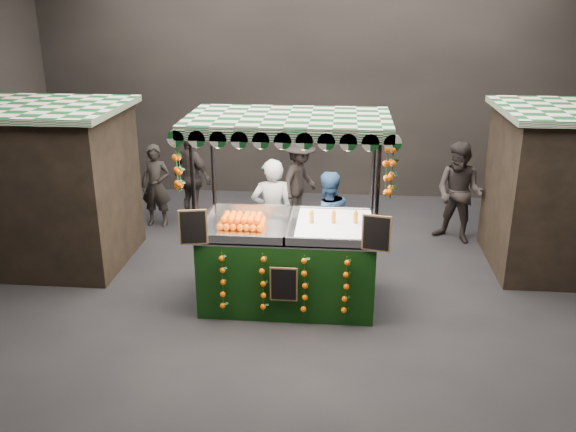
{
  "coord_description": "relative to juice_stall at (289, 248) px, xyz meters",
  "views": [
    {
      "loc": [
        0.52,
        -8.17,
        4.25
      ],
      "look_at": [
        -0.24,
        0.23,
        1.18
      ],
      "focal_mm": 38.63,
      "sensor_mm": 36.0,
      "label": 1
    }
  ],
  "objects": [
    {
      "name": "shopper_4",
      "position": [
        -4.09,
        2.84,
        -0.05
      ],
      "size": [
        0.87,
        0.68,
        1.58
      ],
      "rotation": [
        0.0,
        0.0,
        3.39
      ],
      "color": "black",
      "rests_on": "ground"
    },
    {
      "name": "shopper_1",
      "position": [
        2.78,
        2.62,
        0.06
      ],
      "size": [
        1.11,
        1.05,
        1.8
      ],
      "rotation": [
        0.0,
        0.0,
        -0.57
      ],
      "color": "#2A2322",
      "rests_on": "ground"
    },
    {
      "name": "vendor_blue",
      "position": [
        0.49,
        1.14,
        -0.01
      ],
      "size": [
        0.97,
        0.86,
        1.66
      ],
      "rotation": [
        0.0,
        0.0,
        3.48
      ],
      "color": "navy",
      "rests_on": "ground"
    },
    {
      "name": "market_hall",
      "position": [
        0.19,
        0.16,
        2.54
      ],
      "size": [
        12.1,
        10.1,
        5.05
      ],
      "color": "black",
      "rests_on": "ground"
    },
    {
      "name": "vendor_grey",
      "position": [
        -0.38,
        1.18,
        0.07
      ],
      "size": [
        0.74,
        0.56,
        1.82
      ],
      "rotation": [
        0.0,
        0.0,
        3.34
      ],
      "color": "gray",
      "rests_on": "ground"
    },
    {
      "name": "juice_stall",
      "position": [
        0.0,
        0.0,
        0.0
      ],
      "size": [
        2.8,
        1.65,
        2.71
      ],
      "color": "black",
      "rests_on": "ground"
    },
    {
      "name": "shopper_3",
      "position": [
        -0.09,
        3.28,
        -0.0
      ],
      "size": [
        1.01,
        1.24,
        1.67
      ],
      "rotation": [
        0.0,
        0.0,
        1.15
      ],
      "color": "#292321",
      "rests_on": "ground"
    },
    {
      "name": "shopper_2",
      "position": [
        -2.16,
        3.21,
        0.05
      ],
      "size": [
        1.09,
        0.98,
        1.77
      ],
      "rotation": [
        0.0,
        0.0,
        2.48
      ],
      "color": "#2E2725",
      "rests_on": "ground"
    },
    {
      "name": "shopper_0",
      "position": [
        -2.79,
        2.93,
        -0.05
      ],
      "size": [
        0.59,
        0.41,
        1.57
      ],
      "rotation": [
        0.0,
        0.0,
        -0.06
      ],
      "color": "black",
      "rests_on": "ground"
    },
    {
      "name": "neighbour_stall_left",
      "position": [
        -4.21,
        1.16,
        0.47
      ],
      "size": [
        3.0,
        2.2,
        2.6
      ],
      "color": "black",
      "rests_on": "ground"
    },
    {
      "name": "ground",
      "position": [
        0.19,
        0.16,
        -0.84
      ],
      "size": [
        12.0,
        12.0,
        0.0
      ],
      "primitive_type": "plane",
      "color": "black",
      "rests_on": "ground"
    }
  ]
}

